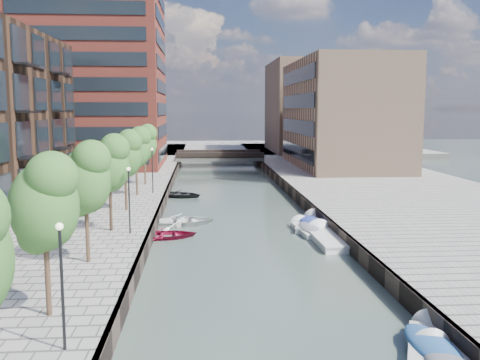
{
  "coord_description": "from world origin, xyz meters",
  "views": [
    {
      "loc": [
        -2.83,
        -8.51,
        8.59
      ],
      "look_at": [
        0.0,
        29.7,
        3.5
      ],
      "focal_mm": 40.0,
      "sensor_mm": 36.0,
      "label": 1
    }
  ],
  "objects": [
    {
      "name": "water",
      "position": [
        0.0,
        40.0,
        0.0
      ],
      "size": [
        300.0,
        300.0,
        0.0
      ],
      "primitive_type": "plane",
      "color": "#38473F",
      "rests_on": "ground"
    },
    {
      "name": "quay_right",
      "position": [
        16.0,
        40.0,
        0.5
      ],
      "size": [
        20.0,
        140.0,
        1.0
      ],
      "primitive_type": "cube",
      "color": "gray",
      "rests_on": "ground"
    },
    {
      "name": "quay_wall_left",
      "position": [
        -6.1,
        40.0,
        0.5
      ],
      "size": [
        0.25,
        140.0,
        1.0
      ],
      "primitive_type": "cube",
      "color": "#332823",
      "rests_on": "ground"
    },
    {
      "name": "quay_wall_right",
      "position": [
        6.1,
        40.0,
        0.5
      ],
      "size": [
        0.25,
        140.0,
        1.0
      ],
      "primitive_type": "cube",
      "color": "#332823",
      "rests_on": "ground"
    },
    {
      "name": "far_closure",
      "position": [
        0.0,
        100.0,
        0.5
      ],
      "size": [
        80.0,
        40.0,
        1.0
      ],
      "primitive_type": "cube",
      "color": "gray",
      "rests_on": "ground"
    },
    {
      "name": "tower",
      "position": [
        -17.0,
        65.0,
        16.0
      ],
      "size": [
        18.0,
        18.0,
        30.0
      ],
      "primitive_type": "cube",
      "color": "maroon",
      "rests_on": "quay_left"
    },
    {
      "name": "tan_block_near",
      "position": [
        16.0,
        62.0,
        8.0
      ],
      "size": [
        12.0,
        25.0,
        14.0
      ],
      "primitive_type": "cube",
      "color": "#A37F64",
      "rests_on": "quay_right"
    },
    {
      "name": "tan_block_far",
      "position": [
        16.0,
        88.0,
        9.0
      ],
      "size": [
        12.0,
        20.0,
        16.0
      ],
      "primitive_type": "cube",
      "color": "#A37F64",
      "rests_on": "quay_right"
    },
    {
      "name": "bridge",
      "position": [
        0.0,
        72.0,
        1.39
      ],
      "size": [
        13.0,
        6.0,
        1.3
      ],
      "color": "gray",
      "rests_on": "ground"
    },
    {
      "name": "tree_1",
      "position": [
        -8.5,
        11.0,
        5.31
      ],
      "size": [
        2.5,
        2.5,
        5.95
      ],
      "color": "#382619",
      "rests_on": "quay_left"
    },
    {
      "name": "tree_2",
      "position": [
        -8.5,
        18.0,
        5.31
      ],
      "size": [
        2.5,
        2.5,
        5.95
      ],
      "color": "#382619",
      "rests_on": "quay_left"
    },
    {
      "name": "tree_3",
      "position": [
        -8.5,
        25.0,
        5.31
      ],
      "size": [
        2.5,
        2.5,
        5.95
      ],
      "color": "#382619",
      "rests_on": "quay_left"
    },
    {
      "name": "tree_4",
      "position": [
        -8.5,
        32.0,
        5.31
      ],
      "size": [
        2.5,
        2.5,
        5.95
      ],
      "color": "#382619",
      "rests_on": "quay_left"
    },
    {
      "name": "tree_5",
      "position": [
        -8.5,
        39.0,
        5.31
      ],
      "size": [
        2.5,
        2.5,
        5.95
      ],
      "color": "#382619",
      "rests_on": "quay_left"
    },
    {
      "name": "tree_6",
      "position": [
        -8.5,
        46.0,
        5.31
      ],
      "size": [
        2.5,
        2.5,
        5.95
      ],
      "color": "#382619",
      "rests_on": "quay_left"
    },
    {
      "name": "lamp_0",
      "position": [
        -7.2,
        8.0,
        3.51
      ],
      "size": [
        0.24,
        0.24,
        4.12
      ],
      "color": "black",
      "rests_on": "quay_left"
    },
    {
      "name": "lamp_1",
      "position": [
        -7.2,
        24.0,
        3.51
      ],
      "size": [
        0.24,
        0.24,
        4.12
      ],
      "color": "black",
      "rests_on": "quay_left"
    },
    {
      "name": "lamp_2",
      "position": [
        -7.2,
        40.0,
        3.51
      ],
      "size": [
        0.24,
        0.24,
        4.12
      ],
      "color": "black",
      "rests_on": "quay_left"
    },
    {
      "name": "sloop_2",
      "position": [
        -5.23,
        26.84,
        0.0
      ],
      "size": [
        4.54,
        3.51,
        0.87
      ],
      "primitive_type": "imported",
      "rotation": [
        0.0,
        0.0,
        1.7
      ],
      "color": "maroon",
      "rests_on": "ground"
    },
    {
      "name": "sloop_3",
      "position": [
        -4.23,
        30.84,
        0.0
      ],
      "size": [
        5.59,
        4.5,
        1.03
      ],
      "primitive_type": "imported",
      "rotation": [
        0.0,
        0.0,
        1.78
      ],
      "color": "white",
      "rests_on": "ground"
    },
    {
      "name": "sloop_4",
      "position": [
        -5.01,
        43.77,
        0.0
      ],
      "size": [
        5.56,
        4.86,
        0.96
      ],
      "primitive_type": "imported",
      "rotation": [
        0.0,
        0.0,
        1.17
      ],
      "color": "black",
      "rests_on": "ground"
    },
    {
      "name": "motorboat_0",
      "position": [
        5.34,
        9.01,
        0.19
      ],
      "size": [
        3.25,
        4.89,
        1.54
      ],
      "color": "beige",
      "rests_on": "ground"
    },
    {
      "name": "motorboat_2",
      "position": [
        5.38,
        25.17,
        0.11
      ],
      "size": [
        2.06,
        5.62,
        1.86
      ],
      "color": "white",
      "rests_on": "ground"
    },
    {
      "name": "motorboat_3",
      "position": [
        5.26,
        29.61,
        0.2
      ],
      "size": [
        3.1,
        5.28,
        1.67
      ],
      "color": "beige",
      "rests_on": "ground"
    },
    {
      "name": "motorboat_4",
      "position": [
        4.63,
        27.96,
        0.18
      ],
      "size": [
        1.93,
        4.57,
        1.48
      ],
      "color": "silver",
      "rests_on": "ground"
    },
    {
      "name": "car",
      "position": [
        11.32,
        59.34,
        1.61
      ],
      "size": [
        2.57,
        3.89,
        1.23
      ],
      "primitive_type": "imported",
      "rotation": [
        0.0,
        0.0,
        0.34
      ],
      "color": "#A3A5A8",
      "rests_on": "quay_right"
    }
  ]
}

